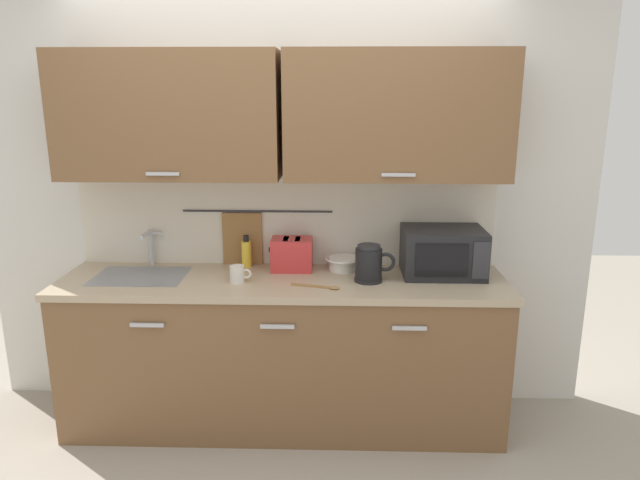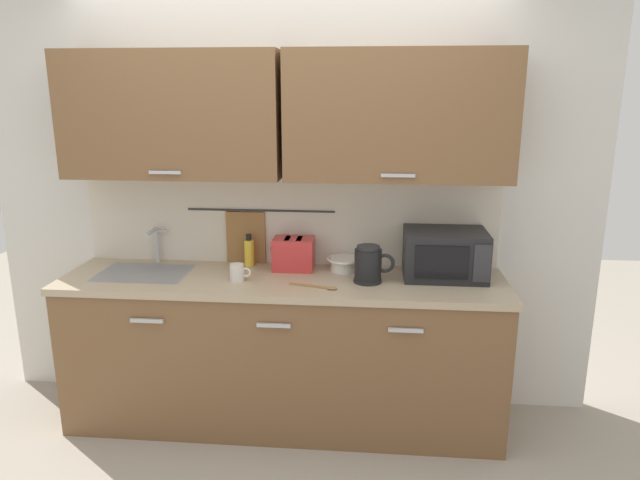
{
  "view_description": "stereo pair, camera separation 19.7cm",
  "coord_description": "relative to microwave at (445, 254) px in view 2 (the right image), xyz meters",
  "views": [
    {
      "loc": [
        0.31,
        -2.82,
        1.94
      ],
      "look_at": [
        0.21,
        0.33,
        1.12
      ],
      "focal_mm": 32.57,
      "sensor_mm": 36.0,
      "label": 1
    },
    {
      "loc": [
        0.5,
        -2.81,
        1.94
      ],
      "look_at": [
        0.21,
        0.33,
        1.12
      ],
      "focal_mm": 32.57,
      "sensor_mm": 36.0,
      "label": 2
    }
  ],
  "objects": [
    {
      "name": "back_wall_assembly",
      "position": [
        -0.92,
        0.12,
        0.49
      ],
      "size": [
        3.7,
        0.41,
        2.5
      ],
      "color": "silver",
      "rests_on": "ground"
    },
    {
      "name": "mixing_bowl",
      "position": [
        -0.57,
        0.07,
        -0.09
      ],
      "size": [
        0.21,
        0.21,
        0.08
      ],
      "color": "silver",
      "rests_on": "counter_unit"
    },
    {
      "name": "ground",
      "position": [
        -0.92,
        -0.41,
        -1.04
      ],
      "size": [
        8.0,
        8.0,
        0.0
      ],
      "primitive_type": "plane",
      "color": "#9E9384"
    },
    {
      "name": "counter_unit",
      "position": [
        -0.93,
        -0.11,
        -0.58
      ],
      "size": [
        2.53,
        0.64,
        0.9
      ],
      "color": "brown",
      "rests_on": "ground"
    },
    {
      "name": "mug_near_sink",
      "position": [
        -1.16,
        -0.18,
        -0.09
      ],
      "size": [
        0.12,
        0.08,
        0.09
      ],
      "color": "silver",
      "rests_on": "counter_unit"
    },
    {
      "name": "dish_soap_bottle",
      "position": [
        -1.15,
        0.11,
        -0.05
      ],
      "size": [
        0.06,
        0.06,
        0.2
      ],
      "color": "yellow",
      "rests_on": "counter_unit"
    },
    {
      "name": "toaster",
      "position": [
        -0.88,
        0.06,
        -0.04
      ],
      "size": [
        0.26,
        0.17,
        0.19
      ],
      "color": "red",
      "rests_on": "counter_unit"
    },
    {
      "name": "wooden_spoon",
      "position": [
        -0.69,
        -0.26,
        -0.13
      ],
      "size": [
        0.27,
        0.1,
        0.01
      ],
      "color": "#9E7042",
      "rests_on": "counter_unit"
    },
    {
      "name": "electric_kettle",
      "position": [
        -0.43,
        -0.14,
        -0.03
      ],
      "size": [
        0.23,
        0.16,
        0.21
      ],
      "color": "black",
      "rests_on": "counter_unit"
    },
    {
      "name": "microwave",
      "position": [
        0.0,
        0.0,
        0.0
      ],
      "size": [
        0.46,
        0.35,
        0.27
      ],
      "color": "black",
      "rests_on": "counter_unit"
    },
    {
      "name": "sink_faucet",
      "position": [
        -1.74,
        0.12,
        0.01
      ],
      "size": [
        0.09,
        0.17,
        0.22
      ],
      "color": "#B2B5BA",
      "rests_on": "counter_unit"
    }
  ]
}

